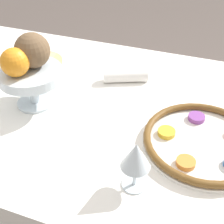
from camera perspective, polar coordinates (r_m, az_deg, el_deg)
The scene contains 8 objects.
dining_table at distance 1.23m, azimuth 1.39°, elevation -12.94°, with size 1.55×0.87×0.71m.
seder_plate at distance 0.88m, azimuth 16.31°, elevation -5.17°, with size 0.32×0.32×0.03m.
wine_glass at distance 0.69m, azimuth 4.38°, elevation -8.22°, with size 0.07×0.07×0.13m.
fruit_stand at distance 0.98m, azimuth -14.60°, elevation 6.12°, with size 0.19×0.19×0.12m.
orange_fruit at distance 0.93m, azimuth -17.33°, elevation 8.66°, with size 0.08×0.08×0.08m.
coconut at distance 0.96m, azimuth -14.37°, elevation 10.85°, with size 0.11×0.11×0.11m.
bread_plate at distance 1.26m, azimuth -13.03°, elevation 9.09°, with size 0.18×0.18×0.02m.
napkin_roll at distance 1.10m, azimuth 2.48°, elevation 6.59°, with size 0.16×0.10×0.04m.
Camera 1 is at (-0.24, 0.74, 1.30)m, focal length 50.00 mm.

